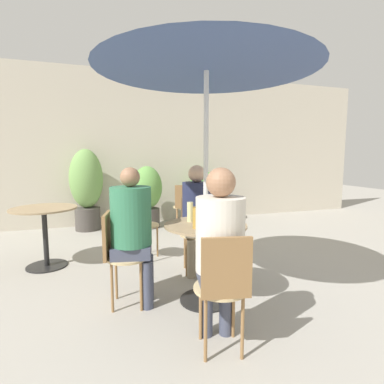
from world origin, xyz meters
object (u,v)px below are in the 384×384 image
at_px(beer_glass_3, 225,215).
at_px(umbrella, 207,54).
at_px(beer_glass_1, 190,212).
at_px(potted_plant_2, 206,193).
at_px(bistro_chair_2, 223,283).
at_px(seated_person_0, 197,210).
at_px(seated_person_2, 220,243).
at_px(cafe_table_far, 45,224).
at_px(bistro_chair_3, 142,221).
at_px(cafe_table_near, 205,246).
at_px(potted_plant_1, 147,194).
at_px(potted_plant_0, 86,186).
at_px(bistro_chair_0, 195,226).
at_px(beer_glass_0, 216,211).
at_px(bistro_chair_4, 184,204).
at_px(beer_glass_2, 197,218).
at_px(bistro_chair_1, 118,250).
at_px(seated_person_1, 133,225).

bearing_deg(beer_glass_3, umbrella, 152.14).
xyz_separation_m(beer_glass_1, potted_plant_2, (1.30, 3.00, -0.24)).
xyz_separation_m(bistro_chair_2, seated_person_0, (0.30, 1.42, 0.22)).
bearing_deg(seated_person_2, cafe_table_far, -43.66).
distance_m(bistro_chair_3, beer_glass_3, 1.49).
height_order(cafe_table_near, potted_plant_1, potted_plant_1).
bearing_deg(umbrella, potted_plant_2, 69.09).
bearing_deg(potted_plant_0, bistro_chair_0, -62.74).
distance_m(bistro_chair_2, beer_glass_0, 0.98).
xyz_separation_m(bistro_chair_4, beer_glass_2, (-0.65, -2.56, 0.31)).
distance_m(beer_glass_1, beer_glass_2, 0.26).
xyz_separation_m(bistro_chair_2, potted_plant_1, (0.15, 3.86, 0.11)).
xyz_separation_m(bistro_chair_1, seated_person_0, (0.92, 0.48, 0.22)).
bearing_deg(seated_person_0, bistro_chair_1, -140.45).
bearing_deg(bistro_chair_4, beer_glass_3, 94.80).
bearing_deg(bistro_chair_0, potted_plant_1, 106.55).
bearing_deg(potted_plant_1, potted_plant_0, 172.40).
bearing_deg(seated_person_1, potted_plant_0, 20.41).
height_order(bistro_chair_3, seated_person_0, seated_person_0).
relative_size(cafe_table_near, potted_plant_1, 0.65).
xyz_separation_m(seated_person_2, potted_plant_2, (1.34, 3.79, -0.16)).
relative_size(bistro_chair_3, seated_person_2, 0.67).
bearing_deg(bistro_chair_3, bistro_chair_2, 131.96).
distance_m(beer_glass_3, umbrella, 1.40).
xyz_separation_m(seated_person_1, umbrella, (0.64, -0.14, 1.48)).
height_order(potted_plant_1, umbrella, umbrella).
relative_size(seated_person_0, potted_plant_1, 1.08).
bearing_deg(seated_person_2, seated_person_1, -45.05).
relative_size(seated_person_1, potted_plant_1, 1.08).
distance_m(cafe_table_near, beer_glass_2, 0.34).
relative_size(potted_plant_0, umbrella, 0.63).
bearing_deg(potted_plant_0, potted_plant_2, -2.03).
bearing_deg(beer_glass_0, cafe_table_far, 141.93).
bearing_deg(potted_plant_0, bistro_chair_2, -76.94).
distance_m(seated_person_2, umbrella, 1.60).
xyz_separation_m(cafe_table_far, beer_glass_2, (1.42, -1.55, 0.30)).
height_order(cafe_table_near, beer_glass_2, beer_glass_2).
height_order(bistro_chair_3, beer_glass_0, beer_glass_0).
bearing_deg(beer_glass_0, seated_person_1, 177.49).
bearing_deg(umbrella, beer_glass_0, 35.85).
bearing_deg(potted_plant_2, bistro_chair_4, -134.07).
bearing_deg(seated_person_1, seated_person_2, -135.05).
bearing_deg(cafe_table_near, beer_glass_1, 126.44).
relative_size(bistro_chair_4, potted_plant_0, 0.58).
bearing_deg(cafe_table_far, seated_person_0, -24.93).
relative_size(seated_person_1, beer_glass_2, 6.80).
relative_size(seated_person_1, beer_glass_0, 6.71).
xyz_separation_m(cafe_table_far, seated_person_2, (1.41, -2.07, 0.22)).
height_order(bistro_chair_0, seated_person_1, seated_person_1).
distance_m(bistro_chair_3, beer_glass_1, 1.21).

